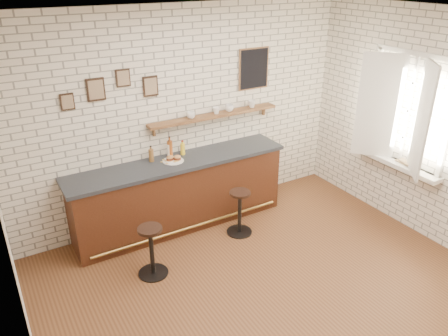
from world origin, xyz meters
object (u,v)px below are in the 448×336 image
at_px(shelf_cup_b, 216,110).
at_px(shelf_cup_c, 229,108).
at_px(book_lower, 401,163).
at_px(book_upper, 402,163).
at_px(shelf_cup_a, 191,115).
at_px(ciabatta_sandwich, 174,158).
at_px(condiment_bottle_yellow, 183,149).
at_px(bar_stool_right, 240,211).
at_px(bar_stool_left, 152,250).
at_px(shelf_cup_d, 252,104).
at_px(sandwich_plate, 173,161).
at_px(bitters_bottle_white, 169,150).
at_px(bar_counter, 180,193).
at_px(bitters_bottle_brown, 151,155).
at_px(bitters_bottle_amber, 170,149).

distance_m(shelf_cup_b, shelf_cup_c, 0.22).
distance_m(book_lower, book_upper, 0.03).
bearing_deg(shelf_cup_b, shelf_cup_a, 138.55).
distance_m(ciabatta_sandwich, condiment_bottle_yellow, 0.26).
bearing_deg(bar_stool_right, ciabatta_sandwich, 137.10).
distance_m(bar_stool_left, book_upper, 3.56).
relative_size(condiment_bottle_yellow, shelf_cup_d, 1.85).
relative_size(sandwich_plate, book_upper, 1.30).
relative_size(bitters_bottle_white, book_upper, 1.16).
relative_size(shelf_cup_b, shelf_cup_d, 0.94).
xyz_separation_m(shelf_cup_a, shelf_cup_d, (1.01, 0.00, 0.00)).
height_order(ciabatta_sandwich, shelf_cup_a, shelf_cup_a).
relative_size(shelf_cup_c, book_upper, 0.58).
relative_size(ciabatta_sandwich, shelf_cup_c, 1.67).
relative_size(bar_counter, shelf_cup_d, 27.81).
distance_m(bar_stool_right, shelf_cup_a, 1.48).
bearing_deg(bitters_bottle_white, bitters_bottle_brown, -180.00).
height_order(bar_counter, book_upper, bar_counter).
bearing_deg(shelf_cup_b, book_lower, -82.42).
distance_m(bitters_bottle_white, book_upper, 3.20).
bearing_deg(bar_counter, shelf_cup_c, 12.27).
bearing_deg(book_upper, bar_counter, 166.25).
bearing_deg(bar_stool_left, book_lower, -10.80).
relative_size(sandwich_plate, shelf_cup_b, 2.68).
bearing_deg(bitters_bottle_brown, shelf_cup_c, 1.72).
bearing_deg(shelf_cup_a, bitters_bottle_white, -170.38).
bearing_deg(bitters_bottle_amber, bar_counter, -73.88).
relative_size(bitters_bottle_white, bitters_bottle_amber, 0.82).
bearing_deg(sandwich_plate, bitters_bottle_white, 83.90).
height_order(shelf_cup_a, book_lower, shelf_cup_a).
bearing_deg(shelf_cup_a, ciabatta_sandwich, -149.83).
bearing_deg(shelf_cup_b, bitters_bottle_white, 141.36).
bearing_deg(bar_stool_left, bitters_bottle_amber, 53.91).
bearing_deg(shelf_cup_c, shelf_cup_a, 95.87).
bearing_deg(shelf_cup_b, bar_stool_right, -138.36).
bearing_deg(bitters_bottle_white, bar_stool_right, -49.16).
xyz_separation_m(bitters_bottle_brown, shelf_cup_c, (1.25, 0.04, 0.45)).
height_order(shelf_cup_d, book_upper, shelf_cup_d).
bearing_deg(condiment_bottle_yellow, bar_counter, -131.22).
bearing_deg(shelf_cup_d, sandwich_plate, -176.17).
relative_size(shelf_cup_c, book_lower, 0.55).
xyz_separation_m(sandwich_plate, bar_stool_left, (-0.71, -0.86, -0.67)).
distance_m(sandwich_plate, shelf_cup_c, 1.14).
distance_m(bar_stool_right, shelf_cup_d, 1.61).
bearing_deg(bitters_bottle_white, bar_stool_left, -125.76).
bearing_deg(bitters_bottle_brown, shelf_cup_b, 2.08).
xyz_separation_m(bar_counter, book_lower, (2.66, -1.50, 0.43)).
xyz_separation_m(bar_counter, bar_stool_right, (0.61, -0.61, -0.16)).
xyz_separation_m(shelf_cup_b, book_upper, (1.95, -1.72, -0.59)).
distance_m(bar_counter, book_upper, 3.10).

